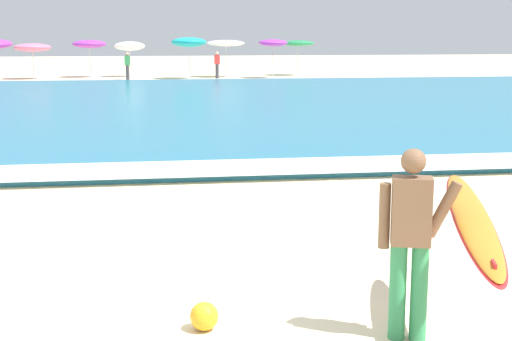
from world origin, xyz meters
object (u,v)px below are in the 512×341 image
object	(u,v)px
beach_umbrella_8	(297,43)
beach_umbrella_7	(273,43)
beach_umbrella_5	(189,42)
beachgoer_near_row_mid	(217,64)
beachgoer_near_row_left	(127,65)
beach_umbrella_3	(89,44)
beach_ball	(204,316)
beach_umbrella_4	(130,46)
beach_umbrella_6	(226,43)
beach_umbrella_2	(32,48)
surfer_with_board	(442,228)

from	to	relation	value
beach_umbrella_8	beach_umbrella_7	bearing A→B (deg)	-128.39
beach_umbrella_5	beachgoer_near_row_mid	xyz separation A→B (m)	(1.66, 0.22, -1.29)
beach_umbrella_5	beach_umbrella_7	distance (m)	5.00
beachgoer_near_row_left	beachgoer_near_row_mid	distance (m)	5.29
beach_umbrella_3	beach_ball	distance (m)	39.93
beach_umbrella_3	beach_umbrella_4	size ratio (longest dim) A/B	1.05
beach_umbrella_4	beachgoer_near_row_mid	distance (m)	5.78
beachgoer_near_row_mid	beach_umbrella_4	bearing A→B (deg)	155.11
beach_umbrella_8	beachgoer_near_row_mid	size ratio (longest dim) A/B	1.41
beach_umbrella_3	beach_umbrella_8	bearing A→B (deg)	0.74
beachgoer_near_row_left	beach_umbrella_6	bearing A→B (deg)	17.69
beach_umbrella_2	beach_umbrella_5	xyz separation A→B (m)	(9.05, -1.02, 0.30)
beachgoer_near_row_left	beach_umbrella_8	bearing A→B (deg)	15.58
surfer_with_board	beach_umbrella_7	distance (m)	38.21
surfer_with_board	beachgoer_near_row_mid	bearing A→B (deg)	87.60
beach_umbrella_2	beachgoer_near_row_mid	size ratio (longest dim) A/B	1.37
beach_umbrella_5	beach_ball	size ratio (longest dim) A/B	9.20
beach_umbrella_2	beach_umbrella_4	size ratio (longest dim) A/B	1.00
beach_umbrella_8	beach_ball	size ratio (longest dim) A/B	8.34
beachgoer_near_row_left	surfer_with_board	bearing A→B (deg)	-84.43
beach_umbrella_8	beach_umbrella_4	bearing A→B (deg)	179.34
beach_umbrella_3	beachgoer_near_row_mid	xyz separation A→B (m)	(7.55, -2.11, -1.17)
beach_umbrella_6	beach_umbrella_7	size ratio (longest dim) A/B	0.99
beach_umbrella_5	beach_umbrella_8	distance (m)	7.42
surfer_with_board	beach_umbrella_5	world-z (taller)	beach_umbrella_5
surfer_with_board	beach_umbrella_8	world-z (taller)	beach_umbrella_8
beach_umbrella_5	beach_umbrella_7	size ratio (longest dim) A/B	1.05
beach_umbrella_4	beach_umbrella_8	distance (m)	10.49
beachgoer_near_row_left	beach_umbrella_2	bearing A→B (deg)	164.85
beach_umbrella_5	beach_umbrella_6	size ratio (longest dim) A/B	1.06
beach_umbrella_4	beach_umbrella_6	xyz separation A→B (m)	(5.82, -1.19, 0.18)
surfer_with_board	beachgoer_near_row_left	bearing A→B (deg)	95.57
beach_umbrella_8	beach_umbrella_6	bearing A→B (deg)	-167.15
beach_umbrella_3	beachgoer_near_row_left	world-z (taller)	beach_umbrella_3
beach_umbrella_8	beach_ball	bearing A→B (deg)	-102.67
beach_umbrella_4	beach_umbrella_5	size ratio (longest dim) A/B	0.88
beach_umbrella_6	beach_umbrella_3	bearing A→B (deg)	173.75
beach_umbrella_5	beach_umbrella_8	size ratio (longest dim) A/B	1.10
surfer_with_board	beach_umbrella_3	world-z (taller)	beach_umbrella_3
beach_umbrella_3	beachgoer_near_row_mid	bearing A→B (deg)	-15.60
beach_umbrella_7	beach_umbrella_2	bearing A→B (deg)	175.73
beach_umbrella_5	beach_umbrella_3	bearing A→B (deg)	158.46
beach_umbrella_3	beach_umbrella_8	world-z (taller)	beach_umbrella_3
beach_umbrella_5	beach_ball	xyz separation A→B (m)	(-1.97, -37.37, -2.00)
surfer_with_board	beach_ball	world-z (taller)	surfer_with_board
surfer_with_board	beach_umbrella_2	world-z (taller)	beach_umbrella_2
beach_umbrella_3	beach_ball	bearing A→B (deg)	-84.36
beach_umbrella_2	beach_ball	world-z (taller)	beach_umbrella_2
beach_umbrella_5	beachgoer_near_row_mid	distance (m)	2.12
surfer_with_board	beach_ball	xyz separation A→B (m)	(-2.03, 0.54, -0.90)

